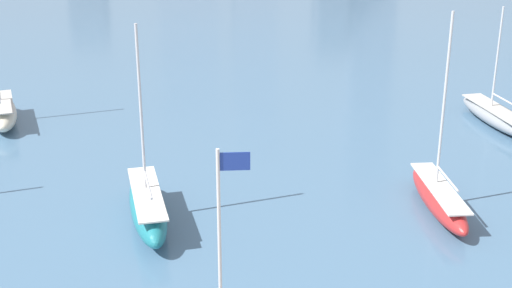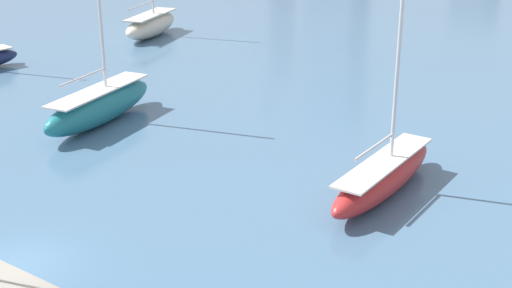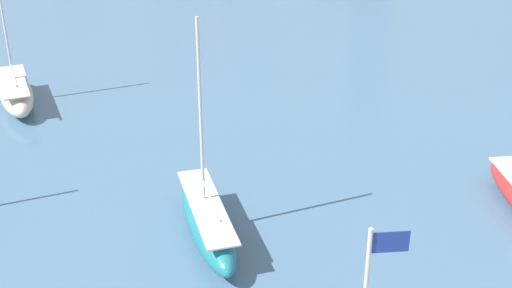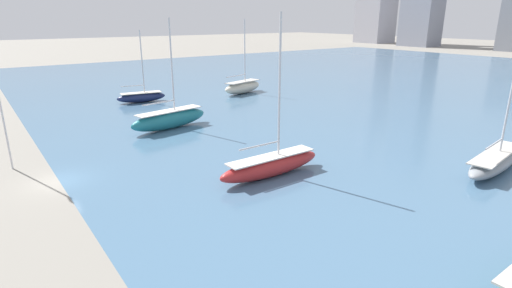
{
  "view_description": "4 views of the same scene",
  "coord_description": "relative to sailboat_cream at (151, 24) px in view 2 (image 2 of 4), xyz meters",
  "views": [
    {
      "loc": [
        -5.62,
        -26.41,
        20.55
      ],
      "look_at": [
        -2.66,
        18.7,
        3.31
      ],
      "focal_mm": 50.0,
      "sensor_mm": 36.0,
      "label": 1
    },
    {
      "loc": [
        21.66,
        -14.52,
        14.56
      ],
      "look_at": [
        4.8,
        9.66,
        3.16
      ],
      "focal_mm": 50.0,
      "sensor_mm": 36.0,
      "label": 2
    },
    {
      "loc": [
        -10.39,
        -19.16,
        22.61
      ],
      "look_at": [
        -6.87,
        15.61,
        4.85
      ],
      "focal_mm": 50.0,
      "sensor_mm": 36.0,
      "label": 3
    },
    {
      "loc": [
        32.92,
        -4.48,
        12.4
      ],
      "look_at": [
        6.02,
        14.94,
        1.91
      ],
      "focal_mm": 28.0,
      "sensor_mm": 36.0,
      "label": 4
    }
  ],
  "objects": [
    {
      "name": "ground_plane",
      "position": [
        23.84,
        -33.67,
        -1.11
      ],
      "size": [
        500.0,
        500.0,
        0.0
      ],
      "primitive_type": "plane",
      "color": "gray"
    },
    {
      "name": "sailboat_cream",
      "position": [
        0.0,
        0.0,
        0.0
      ],
      "size": [
        4.81,
        9.02,
        12.27
      ],
      "rotation": [
        0.0,
        0.0,
        0.29
      ],
      "color": "beige",
      "rests_on": "harbor_water"
    },
    {
      "name": "sailboat_teal",
      "position": [
        14.11,
        -19.81,
        0.04
      ],
      "size": [
        3.83,
        10.18,
        12.47
      ],
      "rotation": [
        0.0,
        0.0,
        0.18
      ],
      "color": "#1E757F",
      "rests_on": "harbor_water"
    },
    {
      "name": "sailboat_red",
      "position": [
        32.73,
        -19.25,
        -0.14
      ],
      "size": [
        1.98,
        9.85,
        12.86
      ],
      "rotation": [
        0.0,
        0.0,
        0.01
      ],
      "color": "#B72828",
      "rests_on": "harbor_water"
    }
  ]
}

